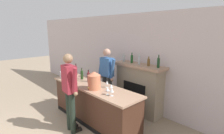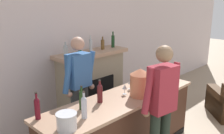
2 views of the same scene
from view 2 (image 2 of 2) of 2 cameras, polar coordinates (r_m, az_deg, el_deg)
wall_back_panel at (r=4.76m, az=-8.93°, el=3.55°), size 12.00×0.07×2.75m
bar_counter at (r=3.86m, az=2.40°, el=-13.45°), size 2.68×0.74×0.95m
fireplace_stone at (r=4.88m, az=-4.66°, el=-4.24°), size 1.49×0.52×1.70m
person_customer at (r=3.28m, az=11.15°, el=-8.99°), size 0.65×0.34×1.81m
person_bartender at (r=3.95m, az=-7.45°, el=-4.64°), size 0.66×0.32×1.79m
copper_dispenser at (r=3.66m, az=6.44°, el=-3.50°), size 0.30×0.34×0.42m
ice_bucket_steel at (r=2.83m, az=-10.33°, el=-12.14°), size 0.23×0.23×0.19m
wine_bottle_cabernet_heavy at (r=3.45m, az=-2.79°, el=-5.80°), size 0.08×0.08×0.32m
wine_bottle_burgundy_dark at (r=3.02m, az=-6.40°, el=-8.93°), size 0.07×0.07×0.34m
wine_bottle_rose_blush at (r=3.26m, az=-6.94°, el=-7.23°), size 0.07×0.07×0.32m
wine_bottle_port_short at (r=3.11m, az=-16.73°, el=-8.84°), size 0.07×0.07×0.34m
wine_glass_back_row at (r=3.74m, az=2.94°, el=-4.59°), size 0.07×0.07×0.16m
wine_glass_near_bucket at (r=3.95m, az=4.22°, el=-3.41°), size 0.07×0.07×0.17m
wine_glass_front_left at (r=4.05m, az=10.82°, el=-3.17°), size 0.08×0.08×0.16m
wine_glass_front_right at (r=4.08m, az=8.02°, el=-2.81°), size 0.08×0.08×0.17m
wine_glass_by_dispenser at (r=4.15m, az=11.43°, el=-2.74°), size 0.08×0.08×0.17m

